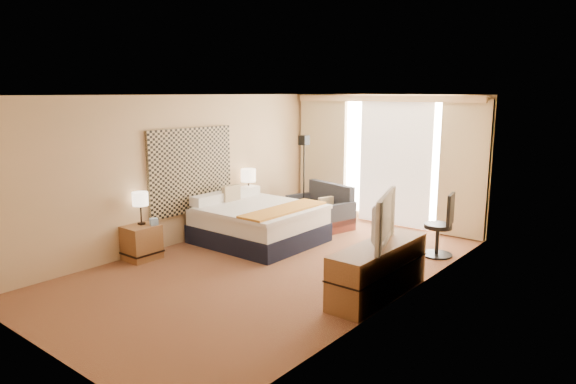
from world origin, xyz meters
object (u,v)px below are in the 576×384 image
Objects in this scene: lamp_left at (140,200)px; lamp_right at (248,176)px; media_dresser at (378,270)px; desk_chair at (441,228)px; bed at (259,223)px; loveseat at (321,212)px; television at (376,219)px; floor_lamp at (304,162)px; nightstand_right at (249,214)px; nightstand_left at (142,242)px.

lamp_right is (0.00, 2.50, 0.07)m from lamp_left.
desk_chair reaches higher than media_dresser.
bed is 1.65m from loveseat.
lamp_right reaches higher than loveseat.
media_dresser is 1.54× the size of television.
television reaches higher than media_dresser.
media_dresser is 2.92× the size of lamp_right.
loveseat is 0.82× the size of floor_lamp.
nightstand_right is 0.47× the size of television.
nightstand_left is 3.57m from floor_lamp.
television is at bearing -28.77° from loveseat.
lamp_left is (-3.73, -3.10, 0.49)m from desk_chair.
nightstand_right is at bearing -51.50° from lamp_right.
media_dresser is (3.70, 1.05, 0.07)m from nightstand_left.
nightstand_left is 0.37× the size of loveseat.
loveseat is at bearing 82.50° from bed.
television is (-0.05, -0.01, 0.69)m from media_dresser.
nightstand_left is 2.67m from lamp_right.
desk_chair is (2.96, -0.19, -0.81)m from floor_lamp.
bed is at bearing 66.92° from nightstand_left.
lamp_right is at bearing -122.95° from loveseat.
bed is at bearing 64.91° from lamp_left.
nightstand_right is 3.97m from media_dresser.
lamp_right reaches higher than nightstand_left.
nightstand_left is at bearing -88.91° from lamp_right.
lamp_right is (-0.05, 2.56, 0.75)m from nightstand_left.
media_dresser is 0.99× the size of floor_lamp.
media_dresser is 2.11m from desk_chair.
media_dresser is 3.93m from lamp_left.
nightstand_right is at bearing 88.74° from lamp_left.
media_dresser is (3.70, -1.45, 0.07)m from nightstand_right.
nightstand_right is 0.89× the size of lamp_right.
lamp_left reaches higher than nightstand_right.
media_dresser is at bearing -21.96° from lamp_right.
desk_chair is (2.65, -0.38, 0.19)m from loveseat.
nightstand_left is 3.68m from loveseat.
floor_lamp reaches higher than desk_chair.
nightstand_left is at bearing -150.92° from desk_chair.
media_dresser is 3.65m from loveseat.
loveseat is at bearing 137.08° from media_dresser.
desk_chair is (2.87, 1.26, 0.12)m from bed.
nightstand_left is 2.50m from nightstand_right.
lamp_left is at bearing -91.26° from nightstand_right.
nightstand_left is 0.69m from lamp_left.
nightstand_right is 0.52× the size of desk_chair.
desk_chair is 1.98× the size of lamp_left.
lamp_right is at bearing 89.89° from lamp_left.
lamp_left is 0.86× the size of lamp_right.
lamp_left is 0.45× the size of television.
lamp_left is at bearing -103.22° from floor_lamp.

